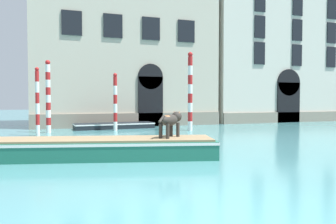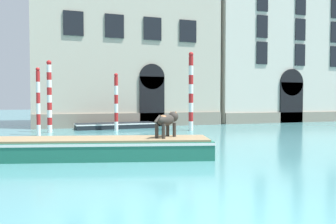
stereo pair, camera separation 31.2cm
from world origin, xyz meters
name	(u,v)px [view 1 (the left image)]	position (x,y,z in m)	size (l,w,h in m)	color
ground_plane	(221,220)	(0.00, 0.00, 0.00)	(120.00, 120.00, 0.00)	teal
palazzo_left	(123,27)	(2.57, 20.38, 7.35)	(13.06, 6.13, 14.72)	#BCB29E
palazzo_right	(274,41)	(16.15, 20.38, 7.09)	(13.28, 6.13, 14.21)	beige
boat_foreground	(102,148)	(-1.01, 5.98, 0.34)	(7.38, 3.34, 0.63)	#1E6651
dog_on_deck	(171,120)	(1.14, 5.54, 1.18)	(1.04, 0.91, 0.85)	#332D28
boat_moored_near_palazzo	(114,125)	(1.14, 16.33, 0.19)	(5.10, 1.72, 0.36)	black
mooring_pole_0	(37,101)	(-3.26, 13.49, 1.76)	(0.20, 0.20, 3.50)	white
mooring_pole_1	(190,91)	(5.21, 13.58, 2.36)	(0.29, 0.29, 4.67)	white
mooring_pole_2	(48,96)	(-2.77, 14.95, 2.04)	(0.27, 0.27, 4.04)	white
mooring_pole_3	(115,102)	(0.97, 14.94, 1.73)	(0.23, 0.23, 3.41)	white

